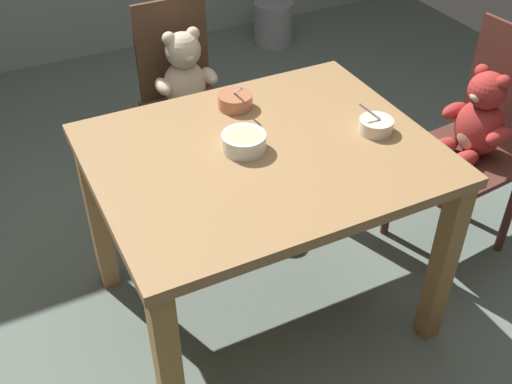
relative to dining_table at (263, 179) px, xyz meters
name	(u,v)px	position (x,y,z in m)	size (l,w,h in m)	color
ground_plane	(262,308)	(0.00, 0.00, -0.65)	(5.20, 5.20, 0.04)	slate
dining_table	(263,179)	(0.00, 0.00, 0.00)	(1.10, 0.88, 0.75)	olive
teddy_chair_near_right	(476,131)	(0.94, -0.01, -0.08)	(0.45, 0.45, 0.95)	#522A22
teddy_chair_far_center	(186,88)	(0.05, 0.84, -0.08)	(0.37, 0.42, 0.90)	#503725
porridge_bowl_cream_near_right	(376,125)	(0.39, -0.07, 0.14)	(0.12, 0.12, 0.10)	beige
porridge_bowl_terracotta_far_center	(235,101)	(0.03, 0.28, 0.14)	(0.12, 0.13, 0.11)	#B26849
porridge_bowl_white_center	(244,142)	(-0.05, 0.03, 0.15)	(0.14, 0.14, 0.06)	silver
metal_pail	(273,23)	(1.17, 2.15, -0.49)	(0.27, 0.27, 0.29)	#93969B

